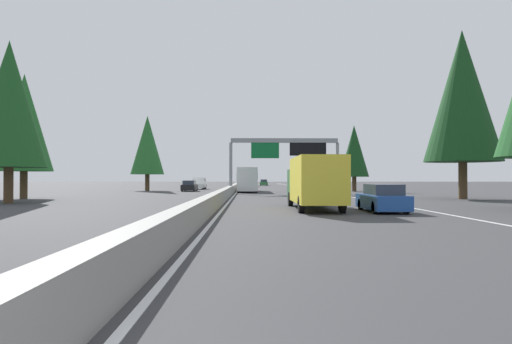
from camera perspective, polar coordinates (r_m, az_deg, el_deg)
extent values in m
plane|color=#38383A|center=(62.44, -2.55, -2.42)|extent=(320.00, 320.00, 0.00)
cube|color=gray|center=(82.42, -2.38, -1.71)|extent=(180.00, 0.56, 0.90)
cube|color=silver|center=(73.07, 6.74, -2.17)|extent=(160.00, 0.16, 0.01)
cube|color=silver|center=(72.43, -2.14, -2.19)|extent=(160.00, 0.16, 0.01)
cylinder|color=gray|center=(51.78, -3.21, 0.49)|extent=(0.36, 0.36, 5.87)
cylinder|color=gray|center=(52.75, 10.28, 0.48)|extent=(0.36, 0.36, 5.87)
cube|color=gray|center=(52.07, 3.60, 4.00)|extent=(0.50, 12.32, 0.50)
cube|color=#0C602D|center=(51.71, 1.16, 2.81)|extent=(0.12, 3.20, 1.90)
cube|color=black|center=(52.14, 6.59, 2.89)|extent=(0.16, 4.20, 1.50)
cube|color=#1E4793|center=(24.95, 15.68, -3.65)|extent=(4.40, 1.80, 0.76)
cube|color=#2D3847|center=(24.71, 15.82, -2.15)|extent=(2.46, 1.51, 0.56)
cylinder|color=black|center=(26.11, 13.13, -3.99)|extent=(0.64, 0.22, 0.64)
cylinder|color=black|center=(26.54, 16.45, -3.93)|extent=(0.64, 0.22, 0.64)
cylinder|color=black|center=(23.39, 14.81, -4.36)|extent=(0.64, 0.22, 0.64)
cylinder|color=black|center=(23.87, 18.48, -4.27)|extent=(0.64, 0.22, 0.64)
cube|color=gold|center=(25.02, 7.68, -0.98)|extent=(6.12, 2.40, 2.50)
cube|color=#2D6B38|center=(29.23, 6.43, -1.54)|extent=(2.38, 2.30, 1.90)
cylinder|color=black|center=(28.97, 4.39, -3.43)|extent=(0.90, 0.28, 0.90)
cylinder|color=black|center=(29.25, 8.54, -3.40)|extent=(0.90, 0.28, 0.90)
cylinder|color=black|center=(23.23, 5.72, -4.09)|extent=(0.90, 0.28, 0.90)
cylinder|color=black|center=(23.57, 10.86, -4.03)|extent=(0.90, 0.28, 0.90)
cube|color=white|center=(59.39, -1.11, -0.91)|extent=(11.50, 2.50, 2.90)
cube|color=#2D3847|center=(59.39, -1.11, -0.56)|extent=(11.04, 2.55, 0.84)
cylinder|color=black|center=(63.44, -2.09, -1.94)|extent=(1.00, 0.30, 1.00)
cylinder|color=black|center=(63.44, -0.11, -1.94)|extent=(1.00, 0.30, 1.00)
cylinder|color=black|center=(55.39, -2.26, -2.11)|extent=(1.00, 0.30, 1.00)
cylinder|color=black|center=(55.39, 0.02, -2.11)|extent=(1.00, 0.30, 1.00)
cube|color=#2D6B38|center=(107.30, 0.98, -1.45)|extent=(4.40, 1.80, 0.76)
cube|color=#2D3847|center=(107.07, 0.98, -1.10)|extent=(2.46, 1.51, 0.56)
cylinder|color=black|center=(108.69, 0.54, -1.55)|extent=(0.64, 0.22, 0.64)
cylinder|color=black|center=(108.74, 1.37, -1.55)|extent=(0.64, 0.22, 0.64)
cylinder|color=black|center=(105.87, 0.58, -1.57)|extent=(0.64, 0.22, 0.64)
cylinder|color=black|center=(105.92, 1.43, -1.57)|extent=(0.64, 0.22, 0.64)
cube|color=maroon|center=(95.51, -0.78, -1.27)|extent=(5.00, 1.95, 1.44)
cube|color=#2D3847|center=(93.21, -0.78, -1.13)|extent=(0.08, 1.48, 0.56)
cylinder|color=black|center=(97.22, -1.29, -1.63)|extent=(0.70, 0.24, 0.70)
cylinder|color=black|center=(97.23, -0.28, -1.63)|extent=(0.70, 0.24, 0.70)
cylinder|color=black|center=(93.82, -1.30, -1.66)|extent=(0.70, 0.24, 0.70)
cylinder|color=black|center=(93.83, -0.26, -1.66)|extent=(0.70, 0.24, 0.70)
cube|color=white|center=(73.18, -7.25, -1.70)|extent=(5.60, 2.00, 0.70)
cube|color=white|center=(74.18, -7.17, -1.07)|extent=(2.24, 1.84, 0.90)
cube|color=#2D3847|center=(74.18, -7.17, -1.00)|extent=(2.02, 1.92, 0.41)
cylinder|color=black|center=(75.12, -7.75, -1.83)|extent=(0.80, 0.28, 0.80)
cylinder|color=black|center=(74.94, -6.44, -1.84)|extent=(0.80, 0.28, 0.80)
cylinder|color=black|center=(71.45, -8.10, -1.89)|extent=(0.80, 0.28, 0.80)
cylinder|color=black|center=(71.26, -6.73, -1.89)|extent=(0.80, 0.28, 0.80)
cube|color=black|center=(61.98, -8.42, -1.94)|extent=(4.40, 1.80, 0.76)
cube|color=#2D3847|center=(61.76, -8.44, -1.33)|extent=(2.46, 1.51, 0.56)
cylinder|color=black|center=(63.49, -8.96, -2.10)|extent=(0.64, 0.22, 0.64)
cylinder|color=black|center=(63.29, -7.54, -2.10)|extent=(0.64, 0.22, 0.64)
cylinder|color=black|center=(60.70, -9.33, -2.16)|extent=(0.64, 0.22, 0.64)
cylinder|color=black|center=(60.49, -7.85, -2.16)|extent=(0.64, 0.22, 0.64)
cylinder|color=#4C3823|center=(42.33, 24.71, -0.97)|extent=(0.71, 0.71, 3.20)
cone|color=#143D19|center=(42.92, 24.66, 8.78)|extent=(6.40, 6.40, 11.34)
cylinder|color=#4C3823|center=(62.58, 12.33, -1.49)|extent=(0.58, 0.58, 1.98)
cone|color=#143D19|center=(62.68, 12.32, 2.62)|extent=(3.96, 3.96, 7.02)
cylinder|color=#4C3823|center=(36.62, -28.85, -1.48)|extent=(0.64, 0.64, 2.57)
cone|color=#194C1E|center=(37.00, -28.79, 7.60)|extent=(5.14, 5.14, 9.10)
cylinder|color=#4C3823|center=(43.98, -27.33, -1.47)|extent=(0.62, 0.62, 2.40)
cone|color=#236028|center=(44.24, -27.29, 5.60)|extent=(4.79, 4.79, 8.49)
cylinder|color=#4C3823|center=(64.88, -13.60, -1.31)|extent=(0.61, 0.61, 2.32)
cone|color=#236028|center=(65.05, -13.58, 3.35)|extent=(4.65, 4.65, 8.24)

